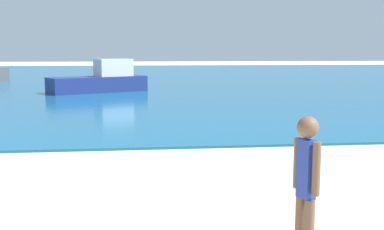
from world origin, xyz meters
TOP-DOWN VIEW (x-y plane):
  - water at (0.00, 41.76)m, footprint 160.00×60.00m
  - person_standing at (0.98, 5.84)m, footprint 0.21×0.34m
  - boat_near at (-2.55, 26.22)m, footprint 5.14×3.72m

SIDE VIEW (x-z plane):
  - water at x=0.00m, z-range 0.00..0.06m
  - boat_near at x=-2.55m, z-range -0.20..1.49m
  - person_standing at x=0.98m, z-range 0.11..1.65m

